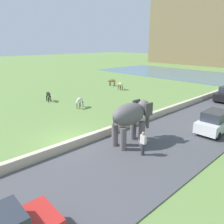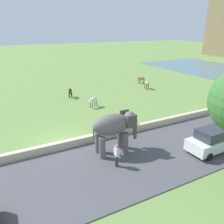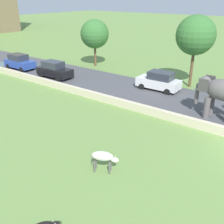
{
  "view_description": "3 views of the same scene",
  "coord_description": "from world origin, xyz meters",
  "px_view_note": "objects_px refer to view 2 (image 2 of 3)",
  "views": [
    {
      "loc": [
        12.92,
        -7.85,
        6.83
      ],
      "look_at": [
        0.44,
        3.86,
        1.43
      ],
      "focal_mm": 35.49,
      "sensor_mm": 36.0,
      "label": 1
    },
    {
      "loc": [
        16.13,
        -4.02,
        8.54
      ],
      "look_at": [
        -0.56,
        4.76,
        1.46
      ],
      "focal_mm": 36.47,
      "sensor_mm": 36.0,
      "label": 2
    },
    {
      "loc": [
        -15.0,
        -1.65,
        8.22
      ],
      "look_at": [
        -2.21,
        8.05,
        1.14
      ],
      "focal_mm": 42.57,
      "sensor_mm": 36.0,
      "label": 3
    }
  ],
  "objects_px": {
    "elephant": "(114,127)",
    "car_white": "(213,140)",
    "person_beside_elephant": "(117,155)",
    "cow_black": "(70,91)",
    "cow_white": "(93,100)",
    "cow_tan": "(147,83)",
    "cow_brown": "(141,78)"
  },
  "relations": [
    {
      "from": "elephant",
      "to": "car_white",
      "type": "height_order",
      "value": "elephant"
    },
    {
      "from": "person_beside_elephant",
      "to": "cow_black",
      "type": "distance_m",
      "value": 16.53
    },
    {
      "from": "cow_black",
      "to": "cow_white",
      "type": "distance_m",
      "value": 5.0
    },
    {
      "from": "car_white",
      "to": "cow_tan",
      "type": "height_order",
      "value": "car_white"
    },
    {
      "from": "cow_black",
      "to": "cow_tan",
      "type": "bearing_deg",
      "value": 84.6
    },
    {
      "from": "elephant",
      "to": "car_white",
      "type": "relative_size",
      "value": 0.87
    },
    {
      "from": "cow_brown",
      "to": "car_white",
      "type": "bearing_deg",
      "value": -20.77
    },
    {
      "from": "person_beside_elephant",
      "to": "elephant",
      "type": "bearing_deg",
      "value": 156.17
    },
    {
      "from": "cow_black",
      "to": "cow_tan",
      "type": "height_order",
      "value": "same"
    },
    {
      "from": "cow_brown",
      "to": "cow_tan",
      "type": "distance_m",
      "value": 3.31
    },
    {
      "from": "car_white",
      "to": "cow_brown",
      "type": "xyz_separation_m",
      "value": [
        -19.85,
        7.53,
        -0.06
      ]
    },
    {
      "from": "cow_black",
      "to": "cow_brown",
      "type": "relative_size",
      "value": 1.01
    },
    {
      "from": "elephant",
      "to": "person_beside_elephant",
      "type": "xyz_separation_m",
      "value": [
        1.7,
        -0.75,
        -1.16
      ]
    },
    {
      "from": "person_beside_elephant",
      "to": "cow_white",
      "type": "distance_m",
      "value": 11.98
    },
    {
      "from": "cow_tan",
      "to": "cow_white",
      "type": "height_order",
      "value": "same"
    },
    {
      "from": "cow_white",
      "to": "cow_black",
      "type": "bearing_deg",
      "value": -167.35
    },
    {
      "from": "cow_tan",
      "to": "elephant",
      "type": "bearing_deg",
      "value": -42.93
    },
    {
      "from": "cow_black",
      "to": "cow_white",
      "type": "bearing_deg",
      "value": 12.65
    },
    {
      "from": "elephant",
      "to": "cow_brown",
      "type": "height_order",
      "value": "elephant"
    },
    {
      "from": "elephant",
      "to": "cow_tan",
      "type": "distance_m",
      "value": 18.65
    },
    {
      "from": "cow_black",
      "to": "cow_white",
      "type": "xyz_separation_m",
      "value": [
        4.88,
        1.09,
        0.0
      ]
    },
    {
      "from": "cow_tan",
      "to": "cow_black",
      "type": "bearing_deg",
      "value": -95.4
    },
    {
      "from": "cow_black",
      "to": "elephant",
      "type": "bearing_deg",
      "value": -5.79
    },
    {
      "from": "person_beside_elephant",
      "to": "cow_white",
      "type": "xyz_separation_m",
      "value": [
        -11.5,
        3.33,
        -0.04
      ]
    },
    {
      "from": "car_white",
      "to": "person_beside_elephant",
      "type": "bearing_deg",
      "value": -101.47
    },
    {
      "from": "cow_brown",
      "to": "cow_tan",
      "type": "bearing_deg",
      "value": -21.28
    },
    {
      "from": "person_beside_elephant",
      "to": "cow_brown",
      "type": "relative_size",
      "value": 1.15
    },
    {
      "from": "cow_tan",
      "to": "cow_white",
      "type": "bearing_deg",
      "value": -69.27
    },
    {
      "from": "person_beside_elephant",
      "to": "cow_black",
      "type": "height_order",
      "value": "person_beside_elephant"
    },
    {
      "from": "car_white",
      "to": "cow_brown",
      "type": "bearing_deg",
      "value": 159.23
    },
    {
      "from": "person_beside_elephant",
      "to": "cow_brown",
      "type": "height_order",
      "value": "person_beside_elephant"
    },
    {
      "from": "cow_brown",
      "to": "cow_white",
      "type": "relative_size",
      "value": 1.02
    }
  ]
}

